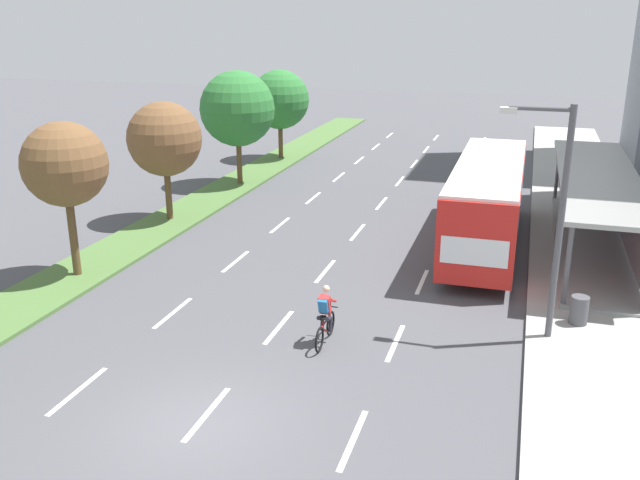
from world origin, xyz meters
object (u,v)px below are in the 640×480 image
at_px(median_tree_fifth, 280,100).
at_px(streetlight, 555,208).
at_px(trash_bin, 579,310).
at_px(median_tree_third, 165,139).
at_px(bus_shelter, 602,203).
at_px(cyclist, 325,317).
at_px(median_tree_second, 65,165).
at_px(median_tree_fourth, 237,109).
at_px(bus, 487,196).

relative_size(median_tree_fifth, streetlight, 0.84).
bearing_deg(trash_bin, median_tree_third, 159.45).
bearing_deg(median_tree_fifth, streetlight, -53.93).
distance_m(bus_shelter, median_tree_third, 18.10).
distance_m(cyclist, median_tree_second, 10.55).
relative_size(cyclist, streetlight, 0.28).
xyz_separation_m(bus_shelter, median_tree_fourth, (-17.61, 5.55, 2.22)).
bearing_deg(median_tree_third, bus, 2.10).
relative_size(cyclist, median_tree_fifth, 0.33).
bearing_deg(cyclist, streetlight, 18.89).
xyz_separation_m(bus, median_tree_fourth, (-13.33, 6.59, 2.02)).
xyz_separation_m(bus_shelter, median_tree_fifth, (-17.86, 12.63, 1.87)).
xyz_separation_m(bus, median_tree_third, (-13.67, -0.50, 1.60)).
height_order(bus_shelter, streetlight, streetlight).
relative_size(median_tree_second, trash_bin, 6.31).
xyz_separation_m(bus_shelter, cyclist, (-7.93, -10.96, -1.07)).
height_order(median_tree_third, trash_bin, median_tree_third).
bearing_deg(streetlight, median_tree_third, 154.86).
bearing_deg(trash_bin, cyclist, -155.65).
height_order(bus_shelter, bus, bus).
height_order(median_tree_fourth, median_tree_fifth, median_tree_fourth).
bearing_deg(cyclist, median_tree_second, 166.57).
distance_m(median_tree_third, trash_bin, 18.28).
bearing_deg(cyclist, bus_shelter, 54.12).
bearing_deg(median_tree_fifth, bus_shelter, -35.28).
bearing_deg(bus, median_tree_fourth, 153.70).
xyz_separation_m(median_tree_third, streetlight, (15.83, -7.43, 0.22)).
bearing_deg(bus, median_tree_third, -177.90).
relative_size(bus, median_tree_fourth, 1.90).
bearing_deg(streetlight, median_tree_fourth, 136.86).
bearing_deg(median_tree_third, streetlight, -25.14).
bearing_deg(streetlight, cyclist, -161.11).
relative_size(median_tree_second, median_tree_third, 1.04).
relative_size(bus_shelter, median_tree_second, 2.66).
xyz_separation_m(bus_shelter, median_tree_third, (-17.95, -1.54, 1.81)).
height_order(median_tree_third, median_tree_fourth, median_tree_fourth).
bearing_deg(median_tree_second, trash_bin, 2.64).
distance_m(bus_shelter, median_tree_fifth, 21.95).
bearing_deg(median_tree_third, bus_shelter, 4.91).
distance_m(median_tree_second, streetlight, 15.59).
relative_size(bus_shelter, median_tree_fifth, 2.63).
height_order(bus, streetlight, streetlight).
relative_size(bus, trash_bin, 13.28).
xyz_separation_m(cyclist, trash_bin, (6.85, 3.10, -0.22)).
distance_m(median_tree_fifth, trash_bin, 26.67).
height_order(median_tree_third, median_tree_fifth, median_tree_fifth).
bearing_deg(median_tree_fifth, median_tree_third, -90.37).
height_order(median_tree_fourth, trash_bin, median_tree_fourth).
distance_m(cyclist, streetlight, 6.89).
xyz_separation_m(cyclist, median_tree_fifth, (-9.92, 23.60, 2.95)).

